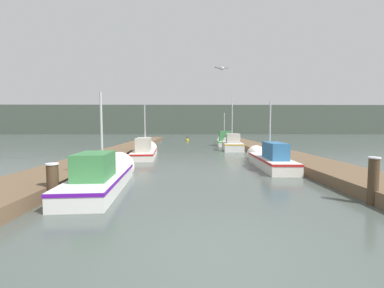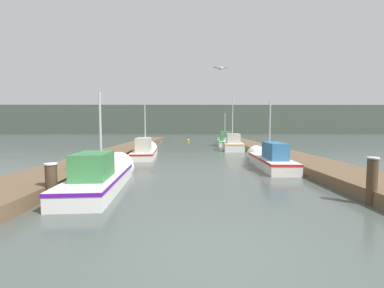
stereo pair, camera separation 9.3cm
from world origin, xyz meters
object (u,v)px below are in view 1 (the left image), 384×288
fishing_boat_4 (224,141)px  channel_buoy (187,140)px  fishing_boat_2 (145,150)px  fishing_boat_1 (268,158)px  fishing_boat_0 (104,175)px  fishing_boat_3 (232,144)px  mooring_piling_1 (373,181)px  mooring_piling_0 (53,182)px  seagull_lead (222,68)px

fishing_boat_4 → channel_buoy: size_ratio=5.09×
fishing_boat_2 → fishing_boat_4: (6.99, 10.07, 0.05)m
fishing_boat_1 → fishing_boat_2: (-7.31, 4.66, -0.01)m
fishing_boat_0 → fishing_boat_3: size_ratio=0.98×
fishing_boat_3 → fishing_boat_0: bearing=-111.3°
fishing_boat_1 → mooring_piling_1: 6.73m
mooring_piling_0 → fishing_boat_0: bearing=62.6°
fishing_boat_0 → fishing_boat_2: (-0.04, 9.05, 0.01)m
mooring_piling_1 → seagull_lead: size_ratio=2.34×
seagull_lead → mooring_piling_0: bearing=13.5°
fishing_boat_0 → fishing_boat_4: 20.34m
fishing_boat_4 → channel_buoy: bearing=122.3°
fishing_boat_2 → seagull_lead: size_ratio=11.08×
fishing_boat_0 → fishing_boat_2: fishing_boat_2 is taller
fishing_boat_4 → mooring_piling_0: fishing_boat_4 is taller
fishing_boat_1 → fishing_boat_4: (-0.33, 14.74, 0.03)m
mooring_piling_0 → seagull_lead: seagull_lead is taller
seagull_lead → fishing_boat_0: bearing=-2.7°
fishing_boat_0 → fishing_boat_1: (7.27, 4.38, 0.02)m
mooring_piling_0 → fishing_boat_4: bearing=69.4°
mooring_piling_1 → seagull_lead: bearing=141.9°
fishing_boat_1 → channel_buoy: fishing_boat_1 is taller
fishing_boat_2 → channel_buoy: bearing=76.4°
fishing_boat_4 → mooring_piling_1: (1.11, -21.41, 0.21)m
fishing_boat_1 → seagull_lead: size_ratio=10.60×
fishing_boat_1 → fishing_boat_3: (-0.29, 9.93, 0.06)m
fishing_boat_3 → seagull_lead: fishing_boat_3 is taller
fishing_boat_1 → mooring_piling_1: (0.78, -6.68, 0.24)m
fishing_boat_3 → seagull_lead: bearing=-96.5°
fishing_boat_1 → seagull_lead: 6.16m
fishing_boat_2 → fishing_boat_3: bearing=32.7°
mooring_piling_0 → fishing_boat_3: bearing=63.9°
seagull_lead → fishing_boat_3: bearing=-112.8°
fishing_boat_2 → fishing_boat_3: (7.02, 5.27, 0.07)m
fishing_boat_1 → fishing_boat_3: size_ratio=1.01×
fishing_boat_4 → channel_buoy: (-4.09, 7.34, -0.32)m
fishing_boat_3 → channel_buoy: fishing_boat_3 is taller
fishing_boat_0 → fishing_boat_3: fishing_boat_3 is taller
fishing_boat_3 → mooring_piling_1: 16.64m
mooring_piling_1 → fishing_boat_1: bearing=96.7°
fishing_boat_1 → mooring_piling_0: bearing=-140.9°
fishing_boat_0 → mooring_piling_1: 8.37m
fishing_boat_0 → mooring_piling_0: (-0.91, -1.76, 0.15)m
fishing_boat_0 → fishing_boat_2: 9.05m
fishing_boat_2 → fishing_boat_0: bearing=-93.9°
mooring_piling_0 → channel_buoy: size_ratio=1.14×
mooring_piling_1 → mooring_piling_0: bearing=176.6°
fishing_boat_0 → mooring_piling_1: size_ratio=4.39×
fishing_boat_2 → channel_buoy: fishing_boat_2 is taller
fishing_boat_2 → fishing_boat_1: bearing=-36.7°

